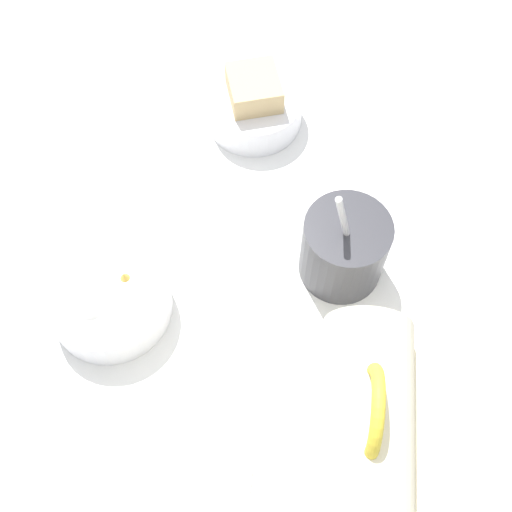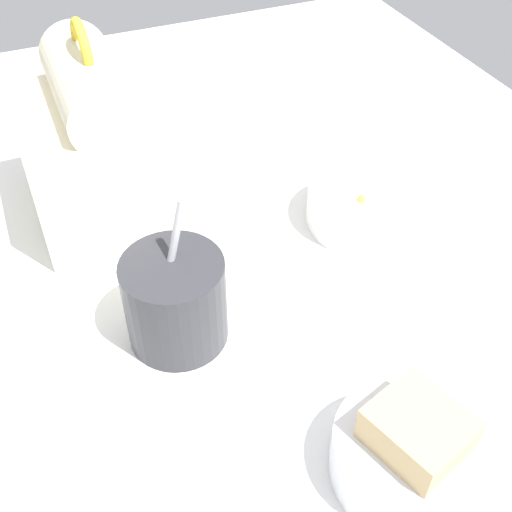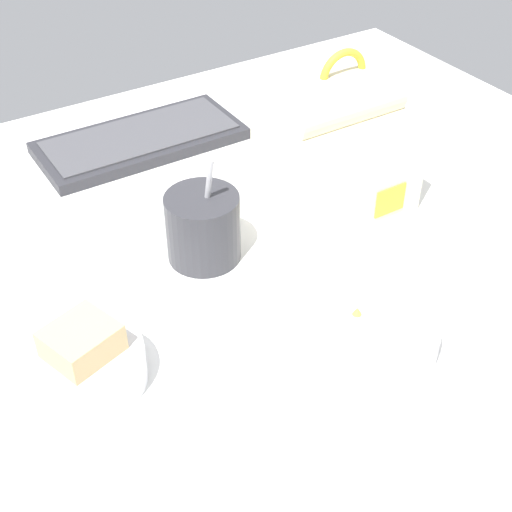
% 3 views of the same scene
% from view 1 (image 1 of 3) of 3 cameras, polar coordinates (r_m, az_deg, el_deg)
% --- Properties ---
extents(desk_surface, '(1.40, 1.10, 0.02)m').
position_cam_1_polar(desk_surface, '(0.75, 2.75, -0.23)').
color(desk_surface, white).
rests_on(desk_surface, ground).
extents(lunch_bag, '(0.17, 0.17, 0.23)m').
position_cam_1_polar(lunch_bag, '(0.59, 8.11, -16.06)').
color(lunch_bag, '#EFE5C1').
rests_on(lunch_bag, desk_surface).
extents(soup_cup, '(0.09, 0.09, 0.15)m').
position_cam_1_polar(soup_cup, '(0.70, 7.45, 0.78)').
color(soup_cup, '#333338').
rests_on(soup_cup, desk_surface).
extents(bento_bowl_sandwich, '(0.12, 0.12, 0.08)m').
position_cam_1_polar(bento_bowl_sandwich, '(0.84, -0.49, 13.28)').
color(bento_bowl_sandwich, silver).
rests_on(bento_bowl_sandwich, desk_surface).
extents(bento_bowl_snacks, '(0.13, 0.13, 0.06)m').
position_cam_1_polar(bento_bowl_snacks, '(0.71, -13.29, -3.69)').
color(bento_bowl_snacks, silver).
rests_on(bento_bowl_snacks, desk_surface).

